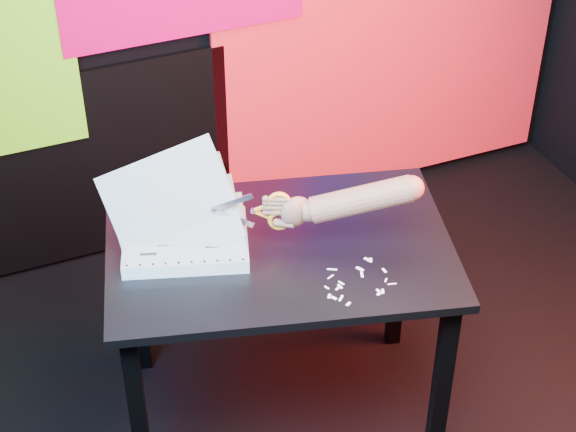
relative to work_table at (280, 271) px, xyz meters
name	(u,v)px	position (x,y,z in m)	size (l,w,h in m)	color
room	(448,113)	(0.31, -0.36, 0.71)	(3.01, 3.01, 2.71)	black
backdrop	(261,19)	(0.37, 1.10, 0.31)	(2.88, 0.05, 2.08)	red
work_table	(280,271)	(0.00, 0.00, 0.00)	(1.21, 0.96, 0.75)	black
printout_stack	(185,239)	(-0.27, 0.10, 0.14)	(0.45, 0.38, 0.36)	silver
scissors	(274,211)	(-0.02, 0.00, 0.24)	(0.22, 0.11, 0.14)	#B7B7CF
hand_forearm	(350,201)	(0.19, -0.09, 0.28)	(0.43, 0.23, 0.18)	#9C4E3B
paper_clippings	(356,282)	(0.14, -0.25, 0.11)	(0.21, 0.18, 0.00)	white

